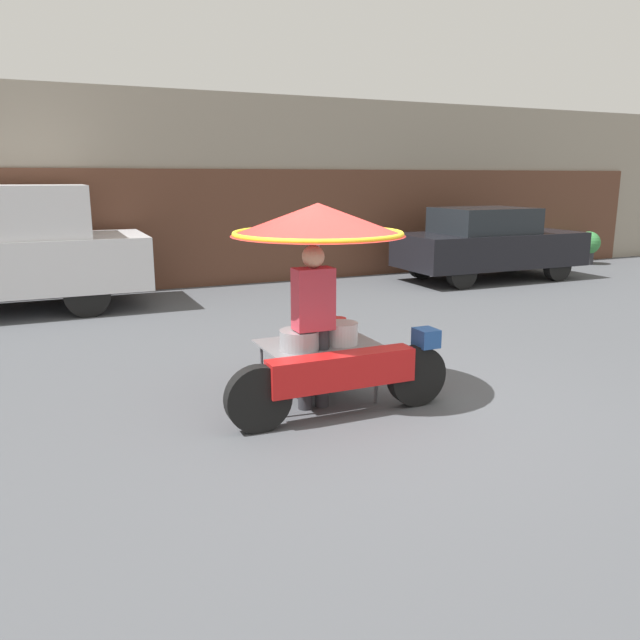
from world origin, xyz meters
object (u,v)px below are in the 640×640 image
object	(u,v)px
vendor_person	(313,319)
parked_car	(488,243)
vendor_motorcycle_cart	(322,257)
potted_plant	(588,245)

from	to	relation	value
vendor_person	parked_car	world-z (taller)	vendor_person
vendor_motorcycle_cart	potted_plant	distance (m)	12.47
vendor_motorcycle_cart	potted_plant	world-z (taller)	vendor_motorcycle_cart
vendor_motorcycle_cart	vendor_person	world-z (taller)	vendor_motorcycle_cart
potted_plant	parked_car	bearing A→B (deg)	-166.20
parked_car	potted_plant	bearing A→B (deg)	13.80
vendor_person	potted_plant	xyz separation A→B (m)	(10.69, 6.72, -0.39)
vendor_person	parked_car	xyz separation A→B (m)	(6.65, 5.72, -0.09)
vendor_person	parked_car	bearing A→B (deg)	40.72
vendor_motorcycle_cart	parked_car	xyz separation A→B (m)	(6.50, 5.59, -0.67)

